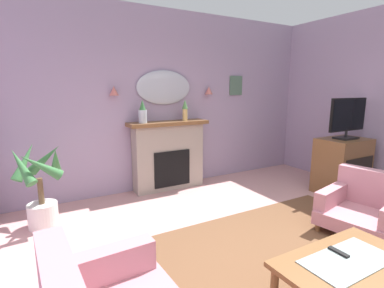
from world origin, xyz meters
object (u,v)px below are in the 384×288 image
object	(u,v)px
wall_mirror	(164,88)
framed_picture	(236,86)
fireplace	(169,156)
tv_remote	(338,252)
coffee_table	(347,267)
armchair_beside_couch	(364,206)
tv_flatscreen	(348,117)
wall_sconce_right	(209,90)
tv_cabinet	(342,166)
potted_plant_tall_palm	(40,188)
mantel_vase_left	(143,113)
mantel_vase_right	(185,109)
wall_sconce_left	(114,91)

from	to	relation	value
wall_mirror	framed_picture	world-z (taller)	wall_mirror
fireplace	tv_remote	bearing A→B (deg)	-90.11
fireplace	coffee_table	world-z (taller)	fireplace
armchair_beside_couch	tv_flatscreen	distance (m)	1.66
wall_mirror	armchair_beside_couch	bearing A→B (deg)	-62.14
framed_picture	armchair_beside_couch	size ratio (longest dim) A/B	0.37
wall_sconce_right	tv_remote	xyz separation A→B (m)	(-0.86, -3.22, -1.21)
fireplace	tv_flatscreen	size ratio (longest dim) A/B	1.62
tv_remote	tv_cabinet	bearing A→B (deg)	33.17
wall_mirror	tv_cabinet	bearing A→B (deg)	-35.32
framed_picture	potted_plant_tall_palm	world-z (taller)	framed_picture
wall_sconce_right	tv_flatscreen	xyz separation A→B (m)	(1.55, -1.67, -0.41)
mantel_vase_left	tv_remote	size ratio (longest dim) A/B	2.28
tv_remote	coffee_table	bearing A→B (deg)	-102.82
framed_picture	armchair_beside_couch	xyz separation A→B (m)	(-0.09, -2.67, -1.44)
fireplace	tv_cabinet	xyz separation A→B (m)	(2.40, -1.56, -0.12)
mantel_vase_right	armchair_beside_couch	size ratio (longest dim) A/B	0.37
framed_picture	wall_sconce_right	bearing A→B (deg)	-174.73
potted_plant_tall_palm	framed_picture	bearing A→B (deg)	11.10
mantel_vase_right	wall_mirror	size ratio (longest dim) A/B	0.37
mantel_vase_right	potted_plant_tall_palm	size ratio (longest dim) A/B	0.34
mantel_vase_left	fireplace	bearing A→B (deg)	3.60
coffee_table	potted_plant_tall_palm	distance (m)	3.32
mantel_vase_right	coffee_table	size ratio (longest dim) A/B	0.32
coffee_table	framed_picture	bearing A→B (deg)	65.64
mantel_vase_left	framed_picture	bearing A→B (deg)	5.27
wall_mirror	armchair_beside_couch	distance (m)	3.32
mantel_vase_left	tv_cabinet	xyz separation A→B (m)	(2.85, -1.53, -0.87)
coffee_table	tv_flatscreen	bearing A→B (deg)	34.12
wall_sconce_right	tv_remote	distance (m)	3.54
wall_mirror	framed_picture	xyz separation A→B (m)	(1.50, 0.01, 0.04)
wall_mirror	coffee_table	distance (m)	3.61
tv_remote	fireplace	bearing A→B (deg)	89.89
mantel_vase_left	mantel_vase_right	bearing A→B (deg)	0.00
mantel_vase_left	coffee_table	xyz separation A→B (m)	(0.42, -3.19, -0.93)
wall_sconce_left	armchair_beside_couch	world-z (taller)	wall_sconce_left
coffee_table	tv_remote	distance (m)	0.12
coffee_table	potted_plant_tall_palm	world-z (taller)	potted_plant_tall_palm
mantel_vase_left	tv_flatscreen	bearing A→B (deg)	-28.56
fireplace	potted_plant_tall_palm	size ratio (longest dim) A/B	1.28
fireplace	mantel_vase_right	world-z (taller)	mantel_vase_right
wall_sconce_right	tv_remote	world-z (taller)	wall_sconce_right
mantel_vase_right	wall_sconce_left	bearing A→B (deg)	174.04
mantel_vase_left	wall_sconce_right	world-z (taller)	wall_sconce_right
mantel_vase_left	tv_cabinet	bearing A→B (deg)	-28.23
wall_sconce_left	tv_cabinet	size ratio (longest dim) A/B	0.16
mantel_vase_left	tv_flatscreen	distance (m)	3.24
fireplace	tv_cabinet	distance (m)	2.86
wall_mirror	potted_plant_tall_palm	distance (m)	2.39
wall_mirror	potted_plant_tall_palm	world-z (taller)	wall_mirror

